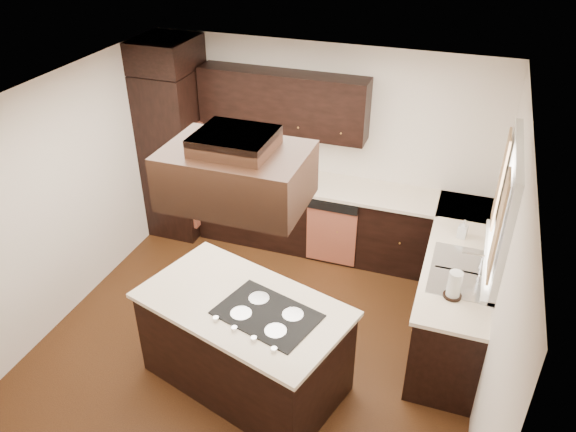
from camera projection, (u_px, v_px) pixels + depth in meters
The scene contains 30 objects.
floor at pixel (259, 340), 5.74m from camera, with size 4.20×4.20×0.02m, color #552F15.
ceiling at pixel (251, 104), 4.43m from camera, with size 4.20×4.20×0.02m, color white.
wall_back at pixel (321, 146), 6.79m from camera, with size 4.20×0.02×2.50m, color #F1E2D1.
wall_front at pixel (124, 419), 3.38m from camera, with size 4.20×0.02×2.50m, color #F1E2D1.
wall_left at pixel (63, 199), 5.68m from camera, with size 0.02×4.20×2.50m, color #F1E2D1.
wall_right at pixel (500, 285), 4.49m from camera, with size 0.02×4.20×2.50m, color #F1E2D1.
oven_column at pixel (177, 154), 7.06m from camera, with size 0.65×0.75×2.12m, color black.
wall_oven_face at pixel (201, 153), 6.93m from camera, with size 0.05×0.62×0.78m, color #B45C43.
base_cabinets_back at pixel (315, 217), 6.95m from camera, with size 2.93×0.60×0.88m, color black.
base_cabinets_right at pixel (455, 289), 5.72m from camera, with size 0.60×2.40×0.88m, color black.
countertop_back at pixel (316, 184), 6.70m from camera, with size 2.93×0.63×0.04m, color #F7E5C7.
countertop_right at pixel (460, 252), 5.49m from camera, with size 0.63×2.40×0.04m, color #F7E5C7.
upper_cabinets at pixel (283, 103), 6.47m from camera, with size 2.00×0.34×0.72m, color black.
dishwasher_front at pixel (331, 236), 6.65m from camera, with size 0.60×0.05×0.72m, color #B45C43.
window_frame at pixel (506, 208), 4.74m from camera, with size 0.06×1.32×1.12m, color silver.
window_pane at pixel (509, 209), 4.73m from camera, with size 0.00×1.20×1.00m, color white.
curtain_left at pixel (498, 227), 4.39m from camera, with size 0.02×0.34×0.90m, color beige.
curtain_right at pixel (501, 180), 5.07m from camera, with size 0.02×0.34×0.90m, color beige.
sink_rim at pixel (459, 271), 5.19m from camera, with size 0.52×0.84×0.01m, color silver.
island at pixel (245, 344), 5.06m from camera, with size 1.74×0.95×0.88m, color black.
island_top at pixel (243, 305), 4.82m from camera, with size 1.81×1.02×0.04m, color #F7E5C7.
cooktop at pixel (267, 314), 4.67m from camera, with size 0.82×0.55×0.01m, color black.
range_hood at pixel (237, 176), 4.14m from camera, with size 1.05×0.72×0.42m, color black.
hood_duct at pixel (235, 141), 4.00m from camera, with size 0.55×0.50×0.13m, color black.
blender_base at pixel (243, 167), 6.93m from camera, with size 0.15×0.15×0.10m, color silver.
blender_pitcher at pixel (242, 154), 6.83m from camera, with size 0.13×0.13×0.26m, color silver.
spice_rack at pixel (253, 164), 6.83m from camera, with size 0.31×0.08×0.26m, color black.
mixing_bowl at pixel (220, 167), 6.98m from camera, with size 0.24×0.24×0.06m, color silver.
soap_bottle at pixel (463, 229), 5.63m from camera, with size 0.09×0.09×0.20m, color silver.
paper_towel at pixel (454, 285), 4.81m from camera, with size 0.12×0.12×0.26m, color silver.
Camera 1 is at (1.68, -3.91, 4.06)m, focal length 35.00 mm.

